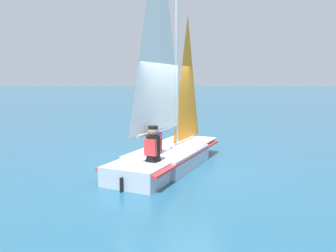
% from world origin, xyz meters
% --- Properties ---
extents(ground_plane, '(260.00, 260.00, 0.00)m').
position_xyz_m(ground_plane, '(0.00, 0.00, 0.00)').
color(ground_plane, '#235675').
extents(sailboat_main, '(4.26, 2.84, 5.86)m').
position_xyz_m(sailboat_main, '(0.02, -0.01, 0.87)').
color(sailboat_main, '#B2BCCC').
rests_on(sailboat_main, ground_plane).
extents(sailor_helm, '(0.41, 0.39, 1.16)m').
position_xyz_m(sailor_helm, '(0.33, -0.32, 0.63)').
color(sailor_helm, black).
rests_on(sailor_helm, ground_plane).
extents(sailor_crew, '(0.41, 0.39, 1.16)m').
position_xyz_m(sailor_crew, '(1.15, -0.28, 0.63)').
color(sailor_crew, black).
rests_on(sailor_crew, ground_plane).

